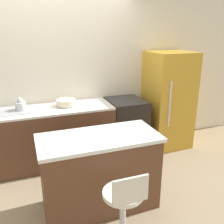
# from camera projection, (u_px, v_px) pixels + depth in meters

# --- Properties ---
(ground_plane) EXTENTS (14.00, 14.00, 0.00)m
(ground_plane) POSITION_uv_depth(u_px,v_px,m) (70.00, 171.00, 3.71)
(ground_plane) COLOR #998466
(wall_back) EXTENTS (8.00, 0.06, 2.60)m
(wall_back) POSITION_uv_depth(u_px,v_px,m) (57.00, 76.00, 3.93)
(wall_back) COLOR silver
(wall_back) RESTS_ON ground_plane
(back_counter) EXTENTS (2.09, 0.66, 0.90)m
(back_counter) POSITION_uv_depth(u_px,v_px,m) (44.00, 137.00, 3.78)
(back_counter) COLOR brown
(back_counter) RESTS_ON ground_plane
(kitchen_island) EXTENTS (1.33, 0.63, 0.89)m
(kitchen_island) POSITION_uv_depth(u_px,v_px,m) (100.00, 172.00, 2.86)
(kitchen_island) COLOR brown
(kitchen_island) RESTS_ON ground_plane
(oven_range) EXTENTS (0.59, 0.67, 0.90)m
(oven_range) POSITION_uv_depth(u_px,v_px,m) (126.00, 126.00, 4.21)
(oven_range) COLOR black
(oven_range) RESTS_ON ground_plane
(refrigerator) EXTENTS (0.71, 0.71, 1.65)m
(refrigerator) POSITION_uv_depth(u_px,v_px,m) (168.00, 100.00, 4.34)
(refrigerator) COLOR gold
(refrigerator) RESTS_ON ground_plane
(stool_chair) EXTENTS (0.38, 0.38, 0.84)m
(stool_chair) POSITION_uv_depth(u_px,v_px,m) (124.00, 209.00, 2.31)
(stool_chair) COLOR #B7B7BC
(stool_chair) RESTS_ON ground_plane
(kettle) EXTENTS (0.15, 0.15, 0.18)m
(kettle) POSITION_uv_depth(u_px,v_px,m) (20.00, 105.00, 3.55)
(kettle) COLOR silver
(kettle) RESTS_ON back_counter
(mixing_bowl) EXTENTS (0.29, 0.29, 0.09)m
(mixing_bowl) POSITION_uv_depth(u_px,v_px,m) (66.00, 102.00, 3.77)
(mixing_bowl) COLOR beige
(mixing_bowl) RESTS_ON back_counter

